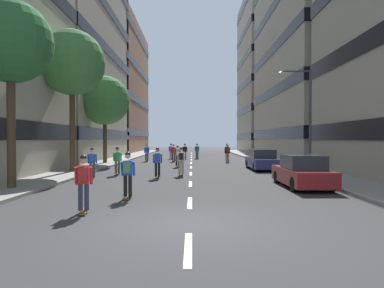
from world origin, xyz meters
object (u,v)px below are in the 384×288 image
(streetlamp_right, at_px, (305,109))
(skater_11, at_px, (158,161))
(parked_car_near, at_px, (263,160))
(skater_8, at_px, (174,152))
(skater_0, at_px, (178,155))
(skater_3, at_px, (118,159))
(skater_5, at_px, (84,180))
(skater_12, at_px, (172,150))
(skater_6, at_px, (228,152))
(skater_4, at_px, (128,172))
(skater_9, at_px, (228,150))
(skater_2, at_px, (182,159))
(skater_10, at_px, (93,161))
(street_tree_near, at_px, (106,101))
(skater_7, at_px, (147,152))
(skater_1, at_px, (198,150))
(street_tree_mid, at_px, (73,63))
(parked_car_mid, at_px, (303,172))
(skater_13, at_px, (186,151))

(streetlamp_right, height_order, skater_11, streetlamp_right)
(parked_car_near, bearing_deg, skater_8, 128.09)
(skater_0, distance_m, skater_3, 6.96)
(skater_5, height_order, skater_12, same)
(parked_car_near, distance_m, skater_6, 8.15)
(skater_4, xyz_separation_m, skater_9, (6.30, 24.47, 0.00))
(skater_6, relative_size, skater_12, 1.00)
(skater_6, distance_m, skater_11, 14.45)
(skater_2, relative_size, skater_10, 1.00)
(parked_car_near, relative_size, skater_12, 2.47)
(street_tree_near, relative_size, skater_7, 4.41)
(skater_1, height_order, skater_2, same)
(streetlamp_right, relative_size, skater_11, 3.65)
(skater_2, height_order, skater_7, same)
(street_tree_mid, xyz_separation_m, skater_2, (7.22, -1.50, -6.24))
(parked_car_near, height_order, skater_4, skater_4)
(parked_car_near, distance_m, streetlamp_right, 5.35)
(skater_12, bearing_deg, skater_7, -117.57)
(skater_6, bearing_deg, street_tree_near, -168.23)
(street_tree_near, xyz_separation_m, streetlamp_right, (14.99, -9.22, -1.61))
(parked_car_mid, distance_m, skater_13, 22.60)
(street_tree_mid, distance_m, skater_12, 18.08)
(skater_1, bearing_deg, parked_car_mid, -78.69)
(skater_1, relative_size, skater_13, 1.00)
(street_tree_mid, relative_size, skater_2, 5.23)
(skater_7, relative_size, skater_12, 1.00)
(street_tree_mid, bearing_deg, skater_3, -18.83)
(street_tree_near, xyz_separation_m, skater_0, (6.73, -3.35, -4.73))
(parked_car_mid, height_order, skater_11, skater_11)
(street_tree_mid, relative_size, skater_12, 5.23)
(street_tree_near, distance_m, skater_12, 10.64)
(parked_car_near, height_order, skater_5, skater_5)
(skater_10, bearing_deg, street_tree_near, 101.03)
(street_tree_near, xyz_separation_m, skater_11, (5.89, -11.01, -4.76))
(skater_1, height_order, skater_9, same)
(skater_2, bearing_deg, parked_car_near, 35.42)
(skater_5, bearing_deg, street_tree_near, 102.80)
(streetlamp_right, relative_size, skater_9, 3.65)
(streetlamp_right, bearing_deg, skater_2, -175.99)
(skater_1, xyz_separation_m, skater_6, (2.88, -5.93, 0.00))
(skater_8, bearing_deg, skater_2, -84.85)
(skater_2, bearing_deg, skater_10, -162.65)
(streetlamp_right, distance_m, skater_3, 12.20)
(parked_car_mid, bearing_deg, street_tree_near, 131.75)
(streetlamp_right, relative_size, skater_8, 3.65)
(skater_2, distance_m, skater_11, 1.82)
(parked_car_mid, distance_m, skater_8, 19.36)
(skater_3, bearing_deg, skater_4, -74.96)
(skater_3, bearing_deg, parked_car_mid, -28.20)
(skater_1, xyz_separation_m, skater_13, (-1.39, -1.15, -0.03))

